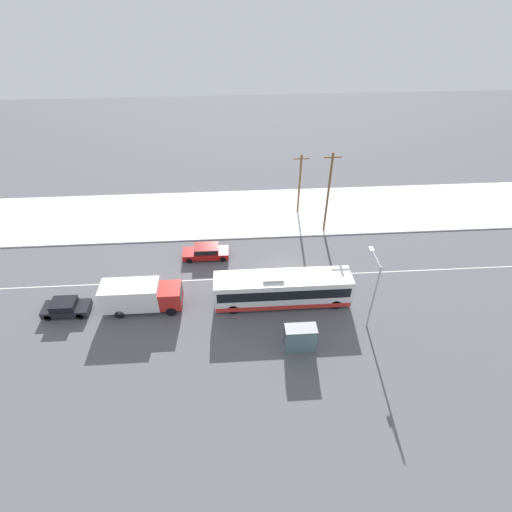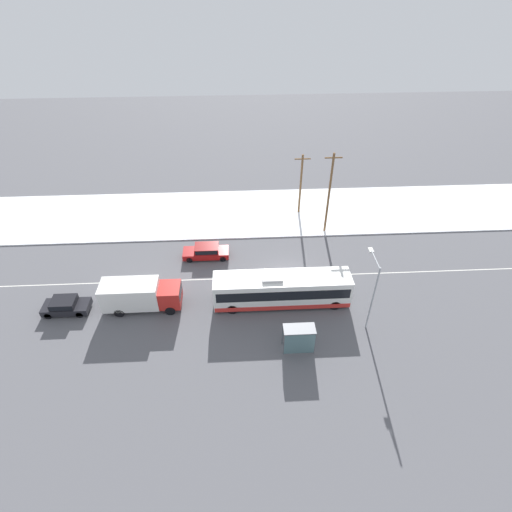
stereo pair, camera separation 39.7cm
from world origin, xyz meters
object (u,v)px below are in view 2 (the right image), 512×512
at_px(sedan_car, 206,251).
at_px(pedestrian_at_stop, 287,329).
at_px(streetlamp, 373,285).
at_px(bus_shelter, 299,337).
at_px(parked_car_near_truck, 65,305).
at_px(utility_pole_roadside, 329,193).
at_px(box_truck, 140,294).
at_px(utility_pole_snowlot, 301,184).
at_px(city_bus, 282,289).

xyz_separation_m(sedan_car, pedestrian_at_stop, (7.12, -11.20, 0.18)).
bearing_deg(sedan_car, streetlamp, 144.91).
distance_m(bus_shelter, streetlamp, 7.27).
distance_m(parked_car_near_truck, utility_pole_roadside, 28.08).
bearing_deg(utility_pole_roadside, sedan_car, -162.95).
relative_size(sedan_car, bus_shelter, 1.88).
bearing_deg(box_truck, pedestrian_at_stop, -18.18).
height_order(bus_shelter, streetlamp, streetlamp).
distance_m(box_truck, pedestrian_at_stop, 13.31).
relative_size(box_truck, bus_shelter, 2.75).
bearing_deg(parked_car_near_truck, pedestrian_at_stop, -11.71).
relative_size(box_truck, pedestrian_at_stop, 4.36).
distance_m(sedan_car, utility_pole_snowlot, 13.97).
xyz_separation_m(pedestrian_at_stop, bus_shelter, (0.80, -1.52, 0.69)).
xyz_separation_m(bus_shelter, utility_pole_snowlot, (2.93, 20.95, 2.28)).
height_order(streetlamp, utility_pole_snowlot, utility_pole_snowlot).
height_order(sedan_car, parked_car_near_truck, sedan_car).
bearing_deg(streetlamp, utility_pole_snowlot, 100.12).
height_order(city_bus, sedan_car, city_bus).
height_order(utility_pole_roadside, utility_pole_snowlot, utility_pole_roadside).
relative_size(sedan_car, pedestrian_at_stop, 2.99).
bearing_deg(box_truck, utility_pole_snowlot, 43.06).
height_order(box_truck, utility_pole_snowlot, utility_pole_snowlot).
height_order(box_truck, bus_shelter, box_truck).
relative_size(box_truck, utility_pole_snowlot, 0.92).
relative_size(box_truck, utility_pole_roadside, 0.73).
bearing_deg(city_bus, pedestrian_at_stop, -90.17).
height_order(city_bus, streetlamp, streetlamp).
height_order(parked_car_near_truck, streetlamp, streetlamp).
relative_size(sedan_car, streetlamp, 0.71).
height_order(city_bus, pedestrian_at_stop, city_bus).
xyz_separation_m(pedestrian_at_stop, utility_pole_roadside, (6.12, 15.26, 3.97)).
bearing_deg(bus_shelter, pedestrian_at_stop, 117.73).
bearing_deg(parked_car_near_truck, sedan_car, 30.71).
height_order(city_bus, bus_shelter, city_bus).
distance_m(city_bus, utility_pole_roadside, 13.13).
relative_size(parked_car_near_truck, utility_pole_roadside, 0.42).
xyz_separation_m(city_bus, sedan_car, (-7.13, 7.07, -0.78)).
bearing_deg(pedestrian_at_stop, city_bus, 89.83).
bearing_deg(parked_car_near_truck, utility_pole_roadside, 23.95).
bearing_deg(utility_pole_roadside, parked_car_near_truck, -156.05).
distance_m(bus_shelter, utility_pole_snowlot, 21.27).
xyz_separation_m(sedan_car, bus_shelter, (7.92, -12.72, 0.88)).
relative_size(pedestrian_at_stop, utility_pole_snowlot, 0.21).
bearing_deg(utility_pole_roadside, pedestrian_at_stop, -111.86).
relative_size(streetlamp, utility_pole_roadside, 0.70).
height_order(sedan_car, utility_pole_roadside, utility_pole_roadside).
relative_size(bus_shelter, utility_pole_snowlot, 0.33).
bearing_deg(streetlamp, city_bus, 157.89).
bearing_deg(sedan_car, pedestrian_at_stop, 122.44).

